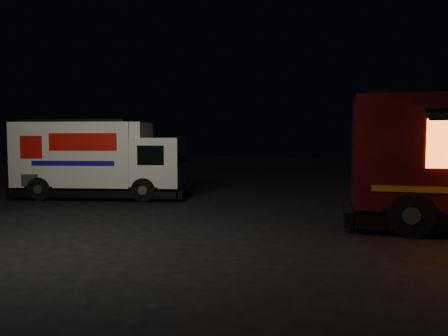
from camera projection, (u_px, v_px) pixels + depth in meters
The scene contains 2 objects.
ground at pixel (189, 222), 11.66m from camera, with size 80.00×80.00×0.00m, color black.
white_truck at pixel (102, 159), 16.31m from camera, with size 6.41×2.19×2.91m, color silver, non-canonical shape.
Camera 1 is at (4.30, -10.74, 2.25)m, focal length 35.00 mm.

